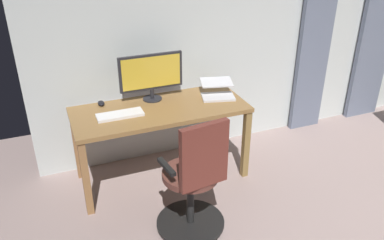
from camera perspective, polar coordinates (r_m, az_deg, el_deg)
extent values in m
cube|color=silver|center=(4.43, 12.78, 15.01)|extent=(5.31, 0.10, 2.78)
cube|color=slate|center=(5.22, 25.28, 12.37)|extent=(0.47, 0.06, 2.33)
cube|color=slate|center=(4.63, 17.52, 12.07)|extent=(0.39, 0.06, 2.33)
cube|color=olive|center=(3.59, -4.62, 1.47)|extent=(1.58, 0.66, 0.04)
cube|color=olive|center=(3.80, 7.76, -3.51)|extent=(0.06, 0.06, 0.70)
cube|color=olive|center=(3.42, -15.04, -8.21)|extent=(0.06, 0.06, 0.70)
cube|color=#8D5E3A|center=(4.25, 4.03, 0.16)|extent=(0.06, 0.06, 0.70)
cube|color=olive|center=(3.91, -16.27, -3.57)|extent=(0.06, 0.06, 0.70)
cylinder|color=black|center=(3.37, -0.22, -14.48)|extent=(0.56, 0.56, 0.02)
sphere|color=black|center=(3.48, 3.59, -13.26)|extent=(0.05, 0.05, 0.05)
sphere|color=black|center=(3.57, -1.04, -11.96)|extent=(0.05, 0.05, 0.05)
sphere|color=black|center=(3.41, -4.66, -14.29)|extent=(0.05, 0.05, 0.05)
sphere|color=black|center=(3.25, 3.25, -16.71)|extent=(0.05, 0.05, 0.05)
cylinder|color=black|center=(3.22, -0.23, -11.48)|extent=(0.06, 0.06, 0.45)
cylinder|color=brown|center=(3.07, -0.24, -7.81)|extent=(0.49, 0.49, 0.05)
cube|color=brown|center=(2.77, 1.76, -5.22)|extent=(0.38, 0.10, 0.50)
cube|color=black|center=(2.92, -3.70, -6.73)|extent=(0.07, 0.24, 0.03)
cube|color=black|center=(3.08, 3.02, -4.70)|extent=(0.07, 0.24, 0.03)
cylinder|color=#232328|center=(3.76, -5.73, 3.08)|extent=(0.18, 0.18, 0.01)
cylinder|color=#232328|center=(3.74, -5.77, 3.83)|extent=(0.04, 0.04, 0.09)
cube|color=#232328|center=(3.67, -5.94, 6.93)|extent=(0.60, 0.03, 0.33)
cube|color=gold|center=(3.65, -5.87, 6.85)|extent=(0.55, 0.01, 0.29)
cube|color=white|center=(3.48, -10.34, 0.75)|extent=(0.40, 0.15, 0.02)
cube|color=silver|center=(3.78, 3.77, 3.36)|extent=(0.35, 0.27, 0.02)
cube|color=silver|center=(3.83, 3.54, 5.47)|extent=(0.34, 0.27, 0.03)
ellipsoid|color=black|center=(3.72, -12.97, 2.37)|extent=(0.06, 0.10, 0.04)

